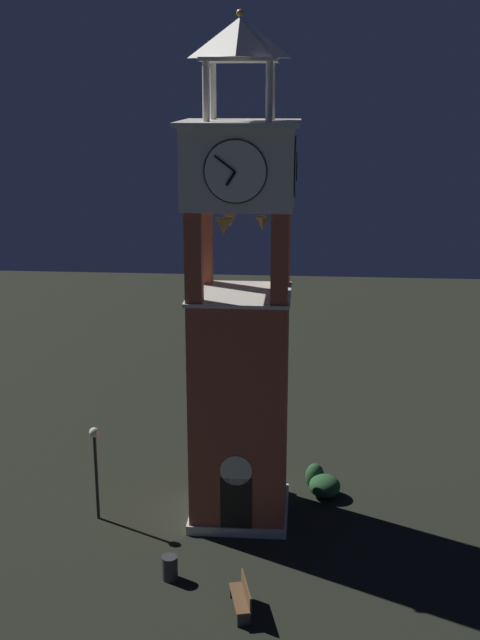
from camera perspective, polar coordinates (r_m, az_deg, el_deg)
name	(u,v)px	position (r m, az deg, el deg)	size (l,w,h in m)	color
ground	(240,513)	(31.09, 0.00, -13.36)	(80.00, 80.00, 0.00)	black
clock_tower	(240,329)	(28.30, 0.00, -0.66)	(3.94, 3.94, 17.62)	#9E4C38
park_bench	(242,597)	(25.81, 0.14, -18.87)	(0.81, 1.66, 0.95)	brown
lamp_post	(95,455)	(30.02, -10.12, -9.34)	(0.36, 0.36, 3.60)	black
trash_bin	(170,568)	(27.35, -4.96, -16.93)	(0.52, 0.52, 0.80)	#2D2D33
shrub_near_entry	(325,486)	(32.18, 5.96, -11.50)	(1.21, 1.21, 0.86)	#28562D
shrub_left_of_tower	(315,476)	(32.64, 5.27, -10.87)	(0.74, 0.74, 1.06)	#28562D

